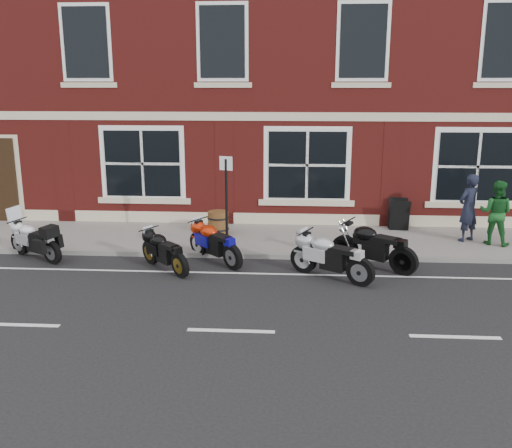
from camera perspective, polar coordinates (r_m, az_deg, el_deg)
The scene contains 14 objects.
ground at distance 13.32m, azimuth -1.12°, elevation -5.24°, with size 80.00×80.00×0.00m, color black.
sidewalk at distance 16.15m, azimuth -0.23°, elevation -1.52°, with size 30.00×3.00×0.12m, color slate.
kerb at distance 14.64m, azimuth -0.66°, elevation -3.18°, with size 30.00×0.16×0.12m, color slate.
pub_building at distance 23.10m, azimuth 1.10°, elevation 18.04°, with size 24.00×12.00×12.00m, color maroon.
moto_touring_silver at distance 15.54m, azimuth -21.29°, elevation -1.35°, with size 1.75×1.14×1.30m.
moto_sport_red at distance 14.22m, azimuth -4.12°, elevation -1.73°, with size 1.52×1.61×0.94m.
moto_sport_black at distance 13.79m, azimuth -9.13°, elevation -2.55°, with size 1.43×1.48×0.87m.
moto_sport_silver at distance 13.12m, azimuth 7.44°, elevation -3.09°, with size 1.86×1.33×0.97m.
moto_naked_black at distance 14.03m, azimuth 11.60°, elevation -2.01°, with size 1.91×1.46×1.02m.
pedestrian_left at distance 16.60m, azimuth 20.47°, elevation 1.53°, with size 0.68×0.45×1.86m, color black.
pedestrian_right at distance 16.54m, azimuth 22.86°, elevation 1.05°, with size 0.85×0.66×1.75m, color #164F1E.
a_board_sign at distance 17.35m, azimuth 14.09°, elevation 0.94°, with size 0.56×0.37×0.94m, color black, non-canonical shape.
barrel_planter at distance 16.35m, azimuth -3.80°, elevation 0.09°, with size 0.62×0.62×0.69m.
parking_sign at distance 14.45m, azimuth -2.98°, elevation 2.66°, with size 0.34×0.14×2.47m.
Camera 1 is at (1.08, -12.52, 4.41)m, focal length 40.00 mm.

